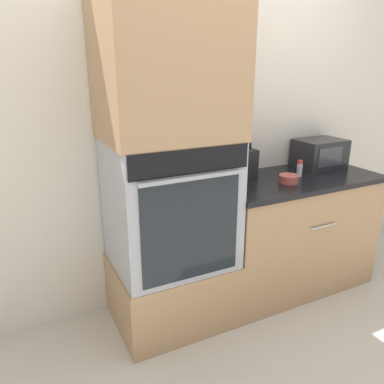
# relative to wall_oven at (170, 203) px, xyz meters

# --- Properties ---
(ground_plane) EXTENTS (12.00, 12.00, 0.00)m
(ground_plane) POSITION_rel_wall_oven_xyz_m (0.37, -0.30, -0.83)
(ground_plane) COLOR beige
(wall_back) EXTENTS (8.00, 0.05, 2.50)m
(wall_back) POSITION_rel_wall_oven_xyz_m (0.37, 0.33, 0.42)
(wall_back) COLOR beige
(wall_back) RESTS_ON ground_plane
(oven_cabinet_base) EXTENTS (0.74, 0.60, 0.43)m
(oven_cabinet_base) POSITION_rel_wall_oven_xyz_m (-0.00, 0.00, -0.62)
(oven_cabinet_base) COLOR #A87F56
(oven_cabinet_base) RESTS_ON ground_plane
(wall_oven) EXTENTS (0.72, 0.64, 0.80)m
(wall_oven) POSITION_rel_wall_oven_xyz_m (0.00, 0.00, 0.00)
(wall_oven) COLOR #9EA0A5
(wall_oven) RESTS_ON oven_cabinet_base
(oven_cabinet_upper) EXTENTS (0.74, 0.60, 0.83)m
(oven_cabinet_upper) POSITION_rel_wall_oven_xyz_m (-0.00, 0.00, 0.81)
(oven_cabinet_upper) COLOR #A87F56
(oven_cabinet_upper) RESTS_ON wall_oven
(counter_unit) EXTENTS (1.25, 0.63, 0.87)m
(counter_unit) POSITION_rel_wall_oven_xyz_m (0.99, 0.00, -0.39)
(counter_unit) COLOR #A87F56
(counter_unit) RESTS_ON ground_plane
(microwave) EXTENTS (0.37, 0.27, 0.22)m
(microwave) POSITION_rel_wall_oven_xyz_m (1.35, 0.15, 0.15)
(microwave) COLOR #232326
(microwave) RESTS_ON counter_unit
(knife_block) EXTENTS (0.13, 0.14, 0.24)m
(knife_block) POSITION_rel_wall_oven_xyz_m (0.67, 0.18, 0.14)
(knife_block) COLOR black
(knife_block) RESTS_ON counter_unit
(bowl) EXTENTS (0.13, 0.13, 0.05)m
(bowl) POSITION_rel_wall_oven_xyz_m (0.84, -0.09, 0.07)
(bowl) COLOR #B24C42
(bowl) RESTS_ON counter_unit
(condiment_jar_near) EXTENTS (0.05, 0.05, 0.07)m
(condiment_jar_near) POSITION_rel_wall_oven_xyz_m (0.45, 0.25, 0.08)
(condiment_jar_near) COLOR silver
(condiment_jar_near) RESTS_ON counter_unit
(condiment_jar_mid) EXTENTS (0.04, 0.04, 0.12)m
(condiment_jar_mid) POSITION_rel_wall_oven_xyz_m (1.01, -0.00, 0.10)
(condiment_jar_mid) COLOR silver
(condiment_jar_mid) RESTS_ON counter_unit
(condiment_jar_far) EXTENTS (0.06, 0.06, 0.11)m
(condiment_jar_far) POSITION_rel_wall_oven_xyz_m (0.46, 0.03, 0.09)
(condiment_jar_far) COLOR #427047
(condiment_jar_far) RESTS_ON counter_unit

